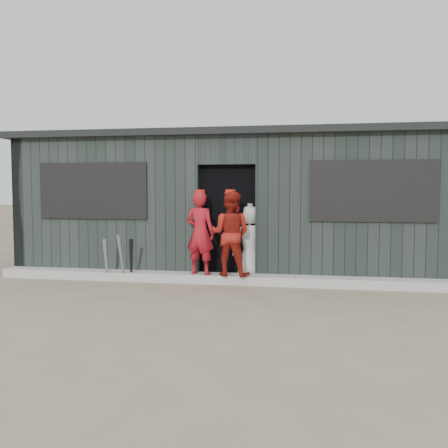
% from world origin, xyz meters
% --- Properties ---
extents(ground, '(80.00, 80.00, 0.00)m').
position_xyz_m(ground, '(0.00, 0.00, 0.00)').
color(ground, '#776852').
rests_on(ground, ground).
extents(curb, '(8.00, 0.36, 0.15)m').
position_xyz_m(curb, '(0.00, 1.82, 0.07)').
color(curb, '#A5A4A0').
rests_on(curb, ground).
extents(bat_left, '(0.14, 0.31, 0.75)m').
position_xyz_m(bat_left, '(-2.00, 1.58, 0.37)').
color(bat_left, '#95959D').
rests_on(bat_left, ground).
extents(bat_mid, '(0.10, 0.26, 0.82)m').
position_xyz_m(bat_mid, '(-1.73, 1.60, 0.41)').
color(bat_mid, gray).
rests_on(bat_mid, ground).
extents(bat_right, '(0.18, 0.31, 0.75)m').
position_xyz_m(bat_right, '(-1.58, 1.67, 0.37)').
color(bat_right, black).
rests_on(bat_right, ground).
extents(player_red_left, '(0.58, 0.45, 1.40)m').
position_xyz_m(player_red_left, '(-0.40, 1.76, 0.85)').
color(player_red_left, maroon).
rests_on(player_red_left, curb).
extents(player_red_right, '(0.75, 0.62, 1.40)m').
position_xyz_m(player_red_right, '(0.12, 1.71, 0.85)').
color(player_red_right, maroon).
rests_on(player_red_right, curb).
extents(player_grey_back, '(0.75, 0.64, 1.31)m').
position_xyz_m(player_grey_back, '(0.39, 2.22, 0.65)').
color(player_grey_back, silver).
rests_on(player_grey_back, ground).
extents(dugout, '(8.30, 3.30, 2.62)m').
position_xyz_m(dugout, '(-0.00, 3.50, 1.29)').
color(dugout, black).
rests_on(dugout, ground).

